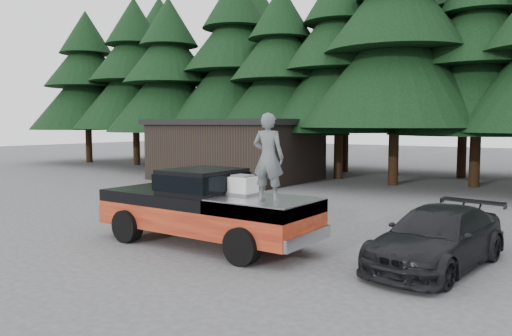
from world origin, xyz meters
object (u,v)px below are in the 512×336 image
Objects in this scene: pickup_truck at (206,219)px; utility_building at (236,149)px; man_on_bed at (268,157)px; parked_car at (437,238)px; air_compressor at (243,186)px.

utility_building reaches higher than pickup_truck.
man_on_bed is 4.00m from parked_car.
utility_building is at bearing 124.50° from pickup_truck.
air_compressor is 4.56m from parked_car.
pickup_truck is 0.71× the size of utility_building.
pickup_truck is 2.66m from man_on_bed.
air_compressor is 1.40m from man_on_bed.
utility_building is at bearing -61.07° from man_on_bed.
air_compressor reaches higher than parked_car.
parked_car is at bearing -38.61° from utility_building.
man_on_bed is (1.07, -0.48, 0.77)m from air_compressor.
man_on_bed is 0.23× the size of utility_building.
air_compressor is at bearing 11.28° from pickup_truck.
utility_building is (-13.82, 11.04, 1.03)m from parked_car.
pickup_truck is 9.73× the size of air_compressor.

